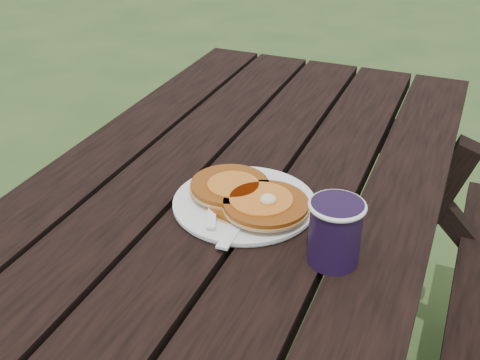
% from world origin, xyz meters
% --- Properties ---
extents(plate, '(0.31, 0.31, 0.01)m').
position_xyz_m(plate, '(0.05, 0.10, 0.76)').
color(plate, white).
rests_on(plate, picnic_table).
extents(pancake_stack, '(0.23, 0.18, 0.04)m').
position_xyz_m(pancake_stack, '(0.06, 0.09, 0.77)').
color(pancake_stack, '#904410').
rests_on(pancake_stack, plate).
extents(knife, '(0.03, 0.18, 0.00)m').
position_xyz_m(knife, '(0.07, 0.04, 0.76)').
color(knife, white).
rests_on(knife, plate).
extents(fork, '(0.09, 0.16, 0.01)m').
position_xyz_m(fork, '(0.01, 0.04, 0.77)').
color(fork, white).
rests_on(fork, plate).
extents(coffee_cup, '(0.09, 0.09, 0.11)m').
position_xyz_m(coffee_cup, '(0.24, 0.00, 0.81)').
color(coffee_cup, black).
rests_on(coffee_cup, picnic_table).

